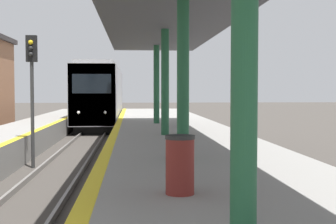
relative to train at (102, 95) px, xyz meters
The scene contains 4 objects.
train is the anchor object (origin of this frame).
signal_mid 19.79m from the train, 93.11° to the right, with size 0.36×0.31×4.55m.
station_canopy 22.16m from the train, 80.64° to the right, with size 4.47×24.81×4.15m.
trash_bin 28.82m from the train, 83.80° to the right, with size 0.49×0.49×0.95m.
Camera 1 is at (2.35, -2.82, 2.68)m, focal length 50.00 mm.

